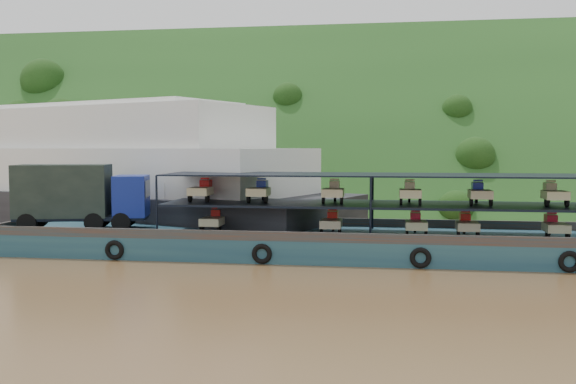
# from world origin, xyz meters

# --- Properties ---
(ground) EXTENTS (160.00, 160.00, 0.00)m
(ground) POSITION_xyz_m (0.00, 0.00, 0.00)
(ground) COLOR brown
(ground) RESTS_ON ground
(hillside) EXTENTS (140.00, 39.60, 39.60)m
(hillside) POSITION_xyz_m (0.00, 36.00, 0.00)
(hillside) COLOR #193A15
(hillside) RESTS_ON ground
(cargo_barge) EXTENTS (35.00, 7.18, 5.01)m
(cargo_barge) POSITION_xyz_m (-1.84, -1.33, 1.25)
(cargo_barge) COLOR #16374E
(cargo_barge) RESTS_ON ground
(passenger_ferry) EXTENTS (46.71, 27.24, 9.25)m
(passenger_ferry) POSITION_xyz_m (-20.47, 11.18, 4.01)
(passenger_ferry) COLOR black
(passenger_ferry) RESTS_ON ground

